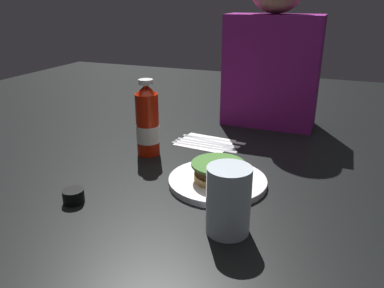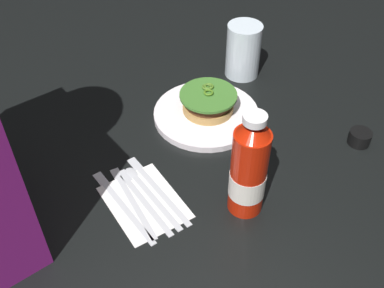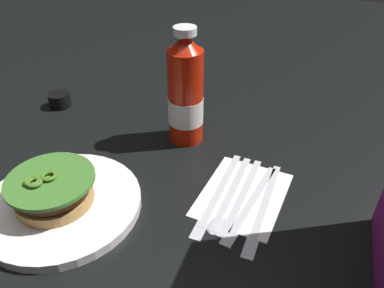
{
  "view_description": "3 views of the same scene",
  "coord_description": "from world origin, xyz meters",
  "px_view_note": "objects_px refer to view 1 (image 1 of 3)",
  "views": [
    {
      "loc": [
        0.29,
        -0.8,
        0.44
      ],
      "look_at": [
        -0.08,
        0.14,
        0.05
      ],
      "focal_mm": 35.62,
      "sensor_mm": 36.0,
      "label": 1
    },
    {
      "loc": [
        -0.6,
        0.56,
        0.69
      ],
      "look_at": [
        -0.09,
        0.16,
        0.09
      ],
      "focal_mm": 42.77,
      "sensor_mm": 36.0,
      "label": 2
    },
    {
      "loc": [
        0.36,
        0.35,
        0.42
      ],
      "look_at": [
        -0.12,
        0.18,
        0.06
      ],
      "focal_mm": 34.85,
      "sensor_mm": 36.0,
      "label": 3
    }
  ],
  "objects_px": {
    "dinner_plate": "(218,181)",
    "diner_person": "(273,49)",
    "spoon_utensil": "(211,145)",
    "table_knife": "(218,139)",
    "steak_knife": "(214,141)",
    "napkin": "(205,142)",
    "condiment_cup": "(74,196)",
    "ketchup_bottle": "(147,123)",
    "butter_knife": "(208,147)",
    "burger_sandwich": "(218,171)",
    "fork_utensil": "(210,142)",
    "water_glass": "(228,200)"
  },
  "relations": [
    {
      "from": "fork_utensil",
      "to": "burger_sandwich",
      "type": "bearing_deg",
      "value": -67.43
    },
    {
      "from": "water_glass",
      "to": "dinner_plate",
      "type": "bearing_deg",
      "value": 113.43
    },
    {
      "from": "dinner_plate",
      "to": "ketchup_bottle",
      "type": "relative_size",
      "value": 1.1
    },
    {
      "from": "dinner_plate",
      "to": "condiment_cup",
      "type": "distance_m",
      "value": 0.35
    },
    {
      "from": "dinner_plate",
      "to": "spoon_utensil",
      "type": "bearing_deg",
      "value": 112.35
    },
    {
      "from": "burger_sandwich",
      "to": "napkin",
      "type": "distance_m",
      "value": 0.3
    },
    {
      "from": "ketchup_bottle",
      "to": "spoon_utensil",
      "type": "bearing_deg",
      "value": 39.6
    },
    {
      "from": "butter_knife",
      "to": "ketchup_bottle",
      "type": "bearing_deg",
      "value": -144.02
    },
    {
      "from": "steak_knife",
      "to": "table_knife",
      "type": "distance_m",
      "value": 0.02
    },
    {
      "from": "burger_sandwich",
      "to": "table_knife",
      "type": "bearing_deg",
      "value": 108.04
    },
    {
      "from": "water_glass",
      "to": "spoon_utensil",
      "type": "bearing_deg",
      "value": 112.83
    },
    {
      "from": "steak_knife",
      "to": "fork_utensil",
      "type": "bearing_deg",
      "value": -116.67
    },
    {
      "from": "condiment_cup",
      "to": "steak_knife",
      "type": "bearing_deg",
      "value": 69.7
    },
    {
      "from": "spoon_utensil",
      "to": "fork_utensil",
      "type": "xyz_separation_m",
      "value": [
        -0.01,
        0.02,
        0.0
      ]
    },
    {
      "from": "dinner_plate",
      "to": "diner_person",
      "type": "distance_m",
      "value": 0.59
    },
    {
      "from": "burger_sandwich",
      "to": "water_glass",
      "type": "bearing_deg",
      "value": -66.6
    },
    {
      "from": "water_glass",
      "to": "spoon_utensil",
      "type": "distance_m",
      "value": 0.47
    },
    {
      "from": "steak_knife",
      "to": "napkin",
      "type": "bearing_deg",
      "value": -151.38
    },
    {
      "from": "ketchup_bottle",
      "to": "condiment_cup",
      "type": "height_order",
      "value": "ketchup_bottle"
    },
    {
      "from": "condiment_cup",
      "to": "fork_utensil",
      "type": "bearing_deg",
      "value": 69.93
    },
    {
      "from": "napkin",
      "to": "butter_knife",
      "type": "relative_size",
      "value": 0.77
    },
    {
      "from": "table_knife",
      "to": "diner_person",
      "type": "xyz_separation_m",
      "value": [
        0.12,
        0.23,
        0.27
      ]
    },
    {
      "from": "dinner_plate",
      "to": "fork_utensil",
      "type": "xyz_separation_m",
      "value": [
        -0.11,
        0.26,
        -0.0
      ]
    },
    {
      "from": "water_glass",
      "to": "steak_knife",
      "type": "height_order",
      "value": "water_glass"
    },
    {
      "from": "ketchup_bottle",
      "to": "condiment_cup",
      "type": "xyz_separation_m",
      "value": [
        -0.03,
        -0.32,
        -0.08
      ]
    },
    {
      "from": "water_glass",
      "to": "table_knife",
      "type": "height_order",
      "value": "water_glass"
    },
    {
      "from": "diner_person",
      "to": "burger_sandwich",
      "type": "bearing_deg",
      "value": -91.97
    },
    {
      "from": "dinner_plate",
      "to": "fork_utensil",
      "type": "height_order",
      "value": "dinner_plate"
    },
    {
      "from": "spoon_utensil",
      "to": "table_knife",
      "type": "height_order",
      "value": "same"
    },
    {
      "from": "napkin",
      "to": "spoon_utensil",
      "type": "relative_size",
      "value": 0.85
    },
    {
      "from": "spoon_utensil",
      "to": "water_glass",
      "type": "bearing_deg",
      "value": -67.17
    },
    {
      "from": "napkin",
      "to": "fork_utensil",
      "type": "xyz_separation_m",
      "value": [
        0.02,
        -0.0,
        0.0
      ]
    },
    {
      "from": "burger_sandwich",
      "to": "ketchup_bottle",
      "type": "bearing_deg",
      "value": 154.8
    },
    {
      "from": "water_glass",
      "to": "steak_knife",
      "type": "relative_size",
      "value": 0.69
    },
    {
      "from": "condiment_cup",
      "to": "napkin",
      "type": "bearing_deg",
      "value": 72.08
    },
    {
      "from": "water_glass",
      "to": "napkin",
      "type": "relative_size",
      "value": 0.83
    },
    {
      "from": "butter_knife",
      "to": "diner_person",
      "type": "relative_size",
      "value": 0.38
    },
    {
      "from": "ketchup_bottle",
      "to": "table_knife",
      "type": "height_order",
      "value": "ketchup_bottle"
    },
    {
      "from": "condiment_cup",
      "to": "steak_knife",
      "type": "xyz_separation_m",
      "value": [
        0.18,
        0.48,
        -0.01
      ]
    },
    {
      "from": "dinner_plate",
      "to": "condiment_cup",
      "type": "bearing_deg",
      "value": -143.28
    },
    {
      "from": "ketchup_bottle",
      "to": "diner_person",
      "type": "bearing_deg",
      "value": 56.77
    },
    {
      "from": "ketchup_bottle",
      "to": "napkin",
      "type": "xyz_separation_m",
      "value": [
        0.13,
        0.15,
        -0.1
      ]
    },
    {
      "from": "ketchup_bottle",
      "to": "water_glass",
      "type": "relative_size",
      "value": 1.61
    },
    {
      "from": "water_glass",
      "to": "napkin",
      "type": "xyz_separation_m",
      "value": [
        -0.21,
        0.45,
        -0.07
      ]
    },
    {
      "from": "napkin",
      "to": "diner_person",
      "type": "distance_m",
      "value": 0.41
    },
    {
      "from": "condiment_cup",
      "to": "diner_person",
      "type": "distance_m",
      "value": 0.84
    },
    {
      "from": "burger_sandwich",
      "to": "diner_person",
      "type": "distance_m",
      "value": 0.59
    },
    {
      "from": "spoon_utensil",
      "to": "butter_knife",
      "type": "bearing_deg",
      "value": -103.9
    },
    {
      "from": "spoon_utensil",
      "to": "steak_knife",
      "type": "xyz_separation_m",
      "value": [
        -0.0,
        0.04,
        0.0
      ]
    },
    {
      "from": "condiment_cup",
      "to": "butter_knife",
      "type": "xyz_separation_m",
      "value": [
        0.17,
        0.43,
        -0.01
      ]
    }
  ]
}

